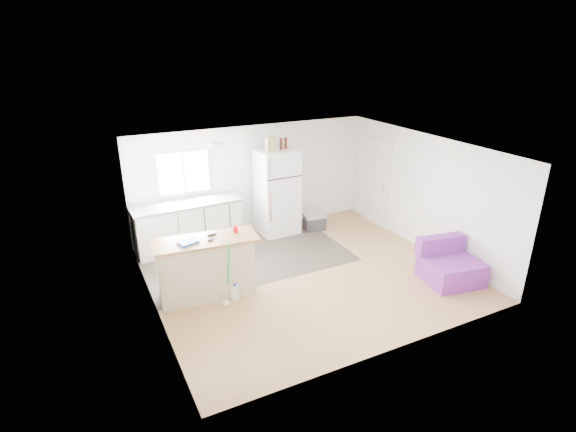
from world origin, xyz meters
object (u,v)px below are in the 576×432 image
object	(u,v)px
bottle_left	(281,144)
cleaner_jug	(235,292)
cardboard_box	(270,144)
cooler	(314,222)
refrigerator	(277,192)
mop	(227,292)
kitchen_cabinets	(188,225)
red_cup	(235,229)
purple_seat	(449,266)
peninsula	(206,268)
blue_tray	(188,242)
bottle_right	(286,143)

from	to	relation	value
bottle_left	cleaner_jug	bearing A→B (deg)	-131.32
cardboard_box	cooler	bearing A→B (deg)	-12.69
refrigerator	cooler	bearing A→B (deg)	-22.53
refrigerator	mop	xyz separation A→B (m)	(-2.06, -2.42, -0.72)
refrigerator	mop	bearing A→B (deg)	-132.21
kitchen_cabinets	red_cup	distance (m)	2.13
cooler	bottle_left	xyz separation A→B (m)	(-0.73, 0.24, 1.85)
kitchen_cabinets	purple_seat	distance (m)	5.23
cardboard_box	peninsula	bearing A→B (deg)	-137.64
purple_seat	cleaner_jug	size ratio (longest dim) A/B	3.60
refrigerator	blue_tray	distance (m)	3.24
purple_seat	bottle_left	distance (m)	4.19
cooler	peninsula	bearing A→B (deg)	-143.34
cooler	red_cup	size ratio (longest dim) A/B	4.43
peninsula	blue_tray	size ratio (longest dim) A/B	5.94
refrigerator	blue_tray	xyz separation A→B (m)	(-2.53, -2.02, 0.12)
purple_seat	refrigerator	bearing A→B (deg)	128.24
cooler	bottle_right	bearing A→B (deg)	162.12
cleaner_jug	cardboard_box	world-z (taller)	cardboard_box
cooler	red_cup	world-z (taller)	red_cup
cooler	purple_seat	world-z (taller)	purple_seat
red_cup	mop	bearing A→B (deg)	-127.88
cooler	blue_tray	xyz separation A→B (m)	(-3.35, -1.71, 0.89)
mop	cleaner_jug	bearing A→B (deg)	37.50
mop	bottle_right	world-z (taller)	bottle_right
refrigerator	cardboard_box	bearing A→B (deg)	-156.60
purple_seat	cardboard_box	world-z (taller)	cardboard_box
cooler	red_cup	xyz separation A→B (m)	(-2.51, -1.64, 0.93)
kitchen_cabinets	purple_seat	world-z (taller)	kitchen_cabinets
mop	blue_tray	world-z (taller)	mop
kitchen_cabinets	peninsula	size ratio (longest dim) A/B	1.27
refrigerator	mop	size ratio (longest dim) A/B	1.68
cooler	cardboard_box	distance (m)	2.13
bottle_right	blue_tray	bearing A→B (deg)	-144.01
cardboard_box	red_cup	bearing A→B (deg)	-129.10
refrigerator	purple_seat	size ratio (longest dim) A/B	1.78
cooler	cleaner_jug	distance (m)	3.35
cooler	blue_tray	bearing A→B (deg)	-144.87
blue_tray	bottle_left	xyz separation A→B (m)	(2.62, 1.94, 0.96)
mop	red_cup	world-z (taller)	red_cup
cooler	purple_seat	xyz separation A→B (m)	(1.02, -3.14, 0.09)
cardboard_box	kitchen_cabinets	bearing A→B (deg)	175.26
cooler	cleaner_jug	bearing A→B (deg)	-135.38
cleaner_jug	bottle_right	distance (m)	3.64
kitchen_cabinets	cardboard_box	xyz separation A→B (m)	(1.84, -0.15, 1.56)
refrigerator	cleaner_jug	world-z (taller)	refrigerator
peninsula	cleaner_jug	xyz separation A→B (m)	(0.39, -0.32, -0.41)
refrigerator	kitchen_cabinets	bearing A→B (deg)	176.30
refrigerator	red_cup	distance (m)	2.59
cleaner_jug	blue_tray	distance (m)	1.19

